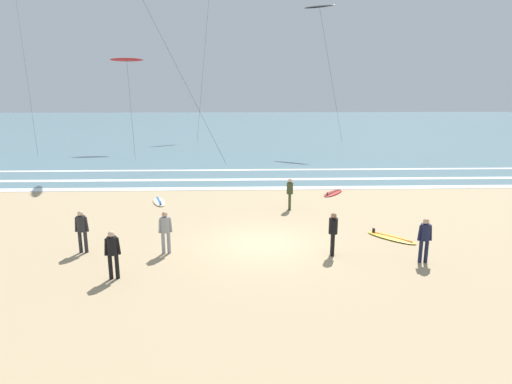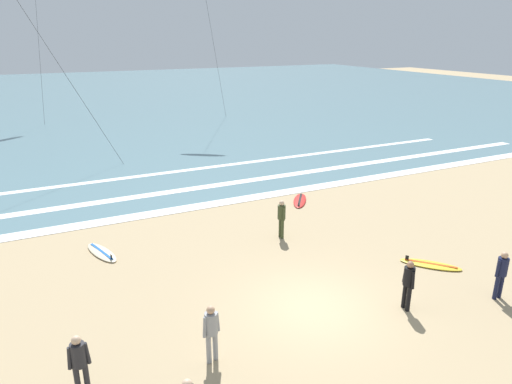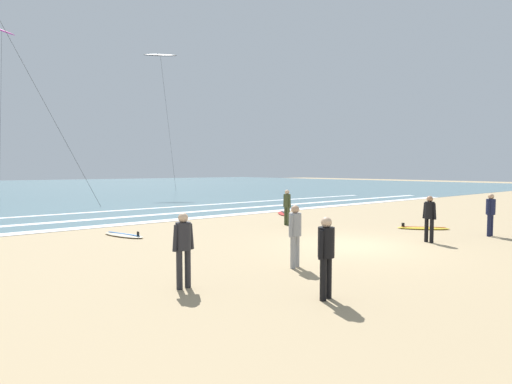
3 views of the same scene
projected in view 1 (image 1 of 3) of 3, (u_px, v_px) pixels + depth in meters
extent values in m
plane|color=tan|center=(263.00, 244.00, 16.99)|extent=(160.00, 160.00, 0.00)
cube|color=slate|center=(246.00, 127.00, 69.78)|extent=(140.00, 90.00, 0.01)
cube|color=white|center=(275.00, 188.00, 26.45)|extent=(46.65, 0.85, 0.01)
cube|color=white|center=(262.00, 179.00, 29.01)|extent=(49.46, 0.66, 0.01)
cube|color=white|center=(229.00, 170.00, 32.38)|extent=(45.70, 0.51, 0.01)
cylinder|color=black|center=(117.00, 266.00, 13.77)|extent=(0.13, 0.13, 0.82)
cylinder|color=black|center=(110.00, 267.00, 13.73)|extent=(0.13, 0.13, 0.82)
cylinder|color=black|center=(112.00, 246.00, 13.59)|extent=(0.32, 0.32, 0.58)
cylinder|color=black|center=(118.00, 246.00, 13.63)|extent=(0.15, 0.11, 0.56)
cylinder|color=black|center=(106.00, 247.00, 13.55)|extent=(0.15, 0.11, 0.56)
sphere|color=#DBB28E|center=(111.00, 234.00, 13.50)|extent=(0.21, 0.21, 0.21)
cylinder|color=#232328|center=(86.00, 242.00, 15.98)|extent=(0.13, 0.13, 0.82)
cylinder|color=#232328|center=(80.00, 242.00, 15.97)|extent=(0.13, 0.13, 0.82)
cylinder|color=#232328|center=(81.00, 224.00, 15.81)|extent=(0.32, 0.32, 0.58)
cylinder|color=#232328|center=(87.00, 224.00, 15.83)|extent=(0.14, 0.09, 0.56)
cylinder|color=#232328|center=(76.00, 224.00, 15.81)|extent=(0.14, 0.09, 0.56)
sphere|color=#DBB28E|center=(80.00, 214.00, 15.73)|extent=(0.21, 0.21, 0.21)
cylinder|color=#141938|center=(421.00, 251.00, 15.05)|extent=(0.13, 0.13, 0.82)
cylinder|color=#141938|center=(426.00, 251.00, 15.05)|extent=(0.13, 0.13, 0.82)
cylinder|color=#141938|center=(425.00, 232.00, 14.89)|extent=(0.32, 0.32, 0.58)
cylinder|color=#141938|center=(420.00, 233.00, 14.89)|extent=(0.14, 0.09, 0.56)
cylinder|color=#141938|center=(431.00, 233.00, 14.89)|extent=(0.14, 0.09, 0.56)
sphere|color=tan|center=(426.00, 221.00, 14.80)|extent=(0.21, 0.21, 0.21)
cylinder|color=gray|center=(163.00, 243.00, 15.86)|extent=(0.13, 0.13, 0.82)
cylinder|color=gray|center=(169.00, 242.00, 15.91)|extent=(0.13, 0.13, 0.82)
cylinder|color=gray|center=(165.00, 224.00, 15.72)|extent=(0.32, 0.32, 0.58)
cylinder|color=gray|center=(160.00, 226.00, 15.68)|extent=(0.15, 0.12, 0.56)
cylinder|color=gray|center=(170.00, 225.00, 15.78)|extent=(0.15, 0.12, 0.56)
sphere|color=tan|center=(165.00, 214.00, 15.63)|extent=(0.21, 0.21, 0.21)
cylinder|color=#384223|center=(290.00, 201.00, 21.77)|extent=(0.13, 0.13, 0.82)
cylinder|color=#384223|center=(290.00, 202.00, 21.57)|extent=(0.13, 0.13, 0.82)
cylinder|color=#384223|center=(290.00, 188.00, 21.51)|extent=(0.32, 0.32, 0.58)
cylinder|color=#384223|center=(290.00, 188.00, 21.70)|extent=(0.10, 0.14, 0.56)
cylinder|color=#384223|center=(290.00, 189.00, 21.33)|extent=(0.10, 0.14, 0.56)
sphere|color=#DBB28E|center=(290.00, 181.00, 21.42)|extent=(0.21, 0.21, 0.21)
cylinder|color=black|center=(333.00, 245.00, 15.63)|extent=(0.13, 0.13, 0.82)
cylinder|color=black|center=(332.00, 243.00, 15.82)|extent=(0.13, 0.13, 0.82)
cylinder|color=black|center=(333.00, 226.00, 15.56)|extent=(0.32, 0.32, 0.58)
cylinder|color=black|center=(334.00, 228.00, 15.39)|extent=(0.10, 0.14, 0.56)
cylinder|color=black|center=(333.00, 225.00, 15.75)|extent=(0.10, 0.14, 0.56)
sphere|color=#9E7051|center=(334.00, 216.00, 15.47)|extent=(0.21, 0.21, 0.21)
ellipsoid|color=beige|center=(159.00, 201.00, 23.17)|extent=(1.18, 2.18, 0.09)
cube|color=#1959B2|center=(159.00, 201.00, 23.16)|extent=(0.61, 1.74, 0.01)
cube|color=black|center=(161.00, 203.00, 22.39)|extent=(0.05, 0.12, 0.16)
ellipsoid|color=yellow|center=(391.00, 238.00, 17.53)|extent=(1.86, 1.96, 0.09)
cube|color=#D84C19|center=(392.00, 236.00, 17.52)|extent=(1.28, 1.39, 0.01)
cube|color=black|center=(374.00, 230.00, 18.08)|extent=(0.09, 0.10, 0.16)
ellipsoid|color=red|center=(333.00, 193.00, 25.08)|extent=(1.70, 2.06, 0.09)
cube|color=black|center=(333.00, 192.00, 25.07)|extent=(1.11, 1.51, 0.01)
cube|color=black|center=(327.00, 194.00, 24.39)|extent=(0.08, 0.11, 0.16)
cylinder|color=#333333|center=(179.00, 71.00, 33.83)|extent=(7.07, 0.29, 14.49)
cylinder|color=#333333|center=(25.00, 62.00, 44.36)|extent=(6.90, 13.80, 17.13)
ellipsoid|color=red|center=(127.00, 60.00, 42.51)|extent=(3.27, 1.13, 0.43)
cylinder|color=#333333|center=(131.00, 106.00, 40.00)|extent=(2.03, 7.31, 8.71)
ellipsoid|color=black|center=(319.00, 6.00, 41.65)|extent=(3.09, 2.42, 0.43)
cylinder|color=#333333|center=(332.00, 80.00, 45.45)|extent=(3.87, 4.49, 13.63)
cylinder|color=#333333|center=(203.00, 66.00, 52.78)|extent=(1.42, 6.24, 17.20)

